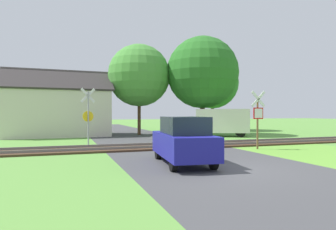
{
  "coord_description": "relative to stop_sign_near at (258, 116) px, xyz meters",
  "views": [
    {
      "loc": [
        -5.32,
        -8.98,
        1.92
      ],
      "look_at": [
        0.5,
        7.77,
        1.8
      ],
      "focal_mm": 32.0,
      "sensor_mm": 36.0,
      "label": 1
    }
  ],
  "objects": [
    {
      "name": "mail_truck",
      "position": [
        2.37,
        8.33,
        -0.53
      ],
      "size": [
        5.21,
        3.86,
        2.24
      ],
      "rotation": [
        0.0,
        0.0,
        1.1
      ],
      "color": "silver",
      "rests_on": "ground"
    },
    {
      "name": "crossing_sign_far",
      "position": [
        -8.35,
        4.81,
        0.13
      ],
      "size": [
        0.87,
        0.2,
        3.4
      ],
      "rotation": [
        0.0,
        0.0,
        0.18
      ],
      "color": "#9E9EA5",
      "rests_on": "ground"
    },
    {
      "name": "tree_right",
      "position": [
        1.91,
        10.68,
        3.74
      ],
      "size": [
        6.36,
        6.36,
        8.7
      ],
      "color": "#513823",
      "rests_on": "ground"
    },
    {
      "name": "road_asphalt",
      "position": [
        -4.37,
        -2.4,
        -1.76
      ],
      "size": [
        6.87,
        80.0,
        0.01
      ],
      "primitive_type": "cube",
      "color": "#424244",
      "rests_on": "ground"
    },
    {
      "name": "house",
      "position": [
        -10.18,
        13.22,
        0.3
      ],
      "size": [
        8.67,
        5.67,
        5.55
      ],
      "rotation": [
        0.0,
        0.0,
        0.04
      ],
      "color": "beige",
      "rests_on": "ground"
    },
    {
      "name": "ground_plane",
      "position": [
        -4.37,
        -4.4,
        -1.77
      ],
      "size": [
        160.0,
        160.0,
        0.0
      ],
      "primitive_type": "plane",
      "color": "#5B933D"
    },
    {
      "name": "tree_far",
      "position": [
        5.9,
        16.41,
        3.52
      ],
      "size": [
        5.75,
        5.75,
        8.17
      ],
      "color": "#513823",
      "rests_on": "ground"
    },
    {
      "name": "tree_center",
      "position": [
        -3.43,
        12.39,
        3.47
      ],
      "size": [
        5.47,
        5.47,
        7.97
      ],
      "color": "#513823",
      "rests_on": "ground"
    },
    {
      "name": "parked_car",
      "position": [
        -5.47,
        -2.98,
        -0.87
      ],
      "size": [
        2.09,
        4.16,
        1.78
      ],
      "rotation": [
        0.0,
        0.0,
        -0.12
      ],
      "color": "navy",
      "rests_on": "ground"
    },
    {
      "name": "stop_sign_near",
      "position": [
        0.0,
        0.0,
        0.0
      ],
      "size": [
        0.88,
        0.15,
        3.1
      ],
      "rotation": [
        0.0,
        0.0,
        3.15
      ],
      "color": "brown",
      "rests_on": "ground"
    },
    {
      "name": "rail_track",
      "position": [
        -4.37,
        2.37,
        -1.71
      ],
      "size": [
        60.0,
        2.6,
        0.22
      ],
      "color": "#422D1E",
      "rests_on": "ground"
    }
  ]
}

